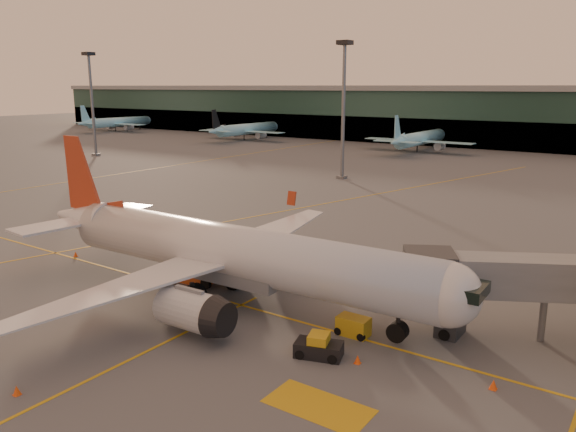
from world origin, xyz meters
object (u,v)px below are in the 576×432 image
Objects in this scene: main_airplane at (224,253)px; pushback_tug at (319,347)px; catering_truck at (195,251)px; gpu_cart at (353,326)px.

main_airplane is 12.29× the size of pushback_tug.
catering_truck is at bearing 156.21° from main_airplane.
catering_truck is (-5.47, 2.20, -1.39)m from main_airplane.
pushback_tug is at bearing -21.13° from main_airplane.
pushback_tug is (11.65, -4.07, -3.51)m from main_airplane.
main_airplane is 17.69× the size of gpu_cart.
gpu_cart is at bearing 68.46° from pushback_tug.
gpu_cart is at bearing -10.76° from catering_truck.
main_airplane reaches higher than gpu_cart.
catering_truck reaches higher than pushback_tug.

